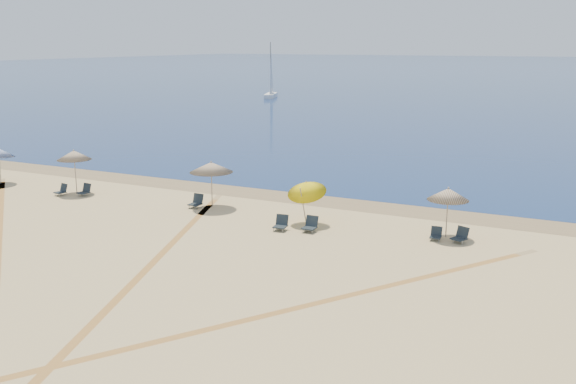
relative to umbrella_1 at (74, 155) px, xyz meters
name	(u,v)px	position (x,y,z in m)	size (l,w,h in m)	color
ocean	(553,69)	(13.69, 205.75, -2.30)	(500.00, 500.00, 0.00)	#0C2151
wet_sand	(318,200)	(13.69, 4.75, -2.30)	(500.00, 500.00, 0.00)	olive
umbrella_1	(74,155)	(0.00, 0.00, 0.00)	(2.01, 2.01, 2.65)	gray
umbrella_2	(211,167)	(9.12, 0.67, -0.08)	(2.35, 2.35, 2.57)	gray
umbrella_3	(306,188)	(15.11, -0.15, -0.46)	(1.94, 2.01, 2.47)	gray
umbrella_4	(448,194)	(21.85, 0.68, -0.27)	(1.91, 1.91, 2.38)	gray
chair_1	(62,190)	(-0.42, -0.78, -2.01)	(0.68, 0.75, 0.67)	black
chair_2	(85,190)	(0.88, -0.25, -2.00)	(0.65, 0.74, 0.71)	black
chair_3	(197,202)	(8.38, 0.25, -1.98)	(0.65, 0.75, 0.74)	black
chair_4	(281,223)	(14.44, -1.60, -1.99)	(0.68, 0.77, 0.73)	black
chair_5	(311,225)	(15.82, -1.21, -1.98)	(0.62, 0.72, 0.74)	black
chair_6	(436,234)	(21.54, 0.04, -2.04)	(0.53, 0.62, 0.60)	black
chair_7	(461,236)	(22.62, 0.14, -2.00)	(0.80, 0.85, 0.70)	black
sailboat_2	(271,81)	(-20.26, 65.23, 0.36)	(3.43, 6.07, 8.81)	white
tire_tracks	(106,278)	(11.24, -10.30, -2.30)	(54.15, 43.08, 0.00)	tan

